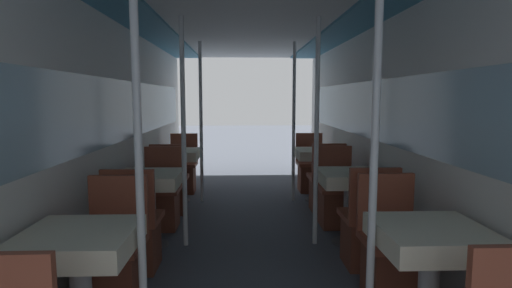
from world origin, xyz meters
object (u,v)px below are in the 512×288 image
object	(u,v)px
dining_table_right_0	(431,247)
chair_right_far_0	(392,261)
chair_left_far_0	(114,266)
support_pole_right_2	(294,123)
chair_left_near_2	(170,191)
chair_right_far_1	(336,201)
chair_right_far_2	(310,173)
dining_table_left_1	(149,185)
support_pole_left_2	(201,123)
chair_left_near_1	(135,237)
chair_left_far_2	(183,174)
support_pole_right_1	(317,134)
dining_table_right_2	(318,158)
support_pole_right_0	(374,161)
dining_table_left_0	(79,252)
chair_right_near_1	(367,234)
support_pole_left_0	(139,163)
chair_left_far_1	(161,203)
support_pole_left_1	(184,134)
chair_right_near_2	(325,189)
dining_table_left_2	(177,159)
dining_table_right_1	(350,184)

from	to	relation	value
dining_table_right_0	chair_right_far_0	bearing A→B (deg)	90.00
chair_left_far_0	chair_right_far_0	world-z (taller)	same
chair_left_far_0	chair_right_far_0	size ratio (longest dim) A/B	1.00
support_pole_right_2	chair_left_near_2	bearing A→B (deg)	-161.11
chair_right_far_1	chair_right_far_2	xyz separation A→B (m)	(0.00, 1.73, 0.00)
dining_table_left_1	support_pole_left_2	world-z (taller)	support_pole_left_2
chair_left_near_1	chair_left_far_2	size ratio (longest dim) A/B	1.00
support_pole_left_2	support_pole_right_1	xyz separation A→B (m)	(1.32, -1.73, 0.00)
dining_table_left_1	support_pole_right_1	size ratio (longest dim) A/B	0.33
dining_table_right_0	chair_right_far_1	world-z (taller)	chair_right_far_1
support_pole_left_2	dining_table_right_2	size ratio (longest dim) A/B	3.03
support_pole_right_0	support_pole_right_2	bearing A→B (deg)	90.00
dining_table_left_0	chair_right_near_1	world-z (taller)	chair_right_near_1
chair_left_far_0	dining_table_right_2	xyz separation A→B (m)	(2.02, 2.89, 0.33)
chair_right_far_0	chair_left_far_2	bearing A→B (deg)	-59.71
support_pole_left_0	chair_left_far_1	bearing A→B (deg)	98.69
support_pole_left_1	chair_right_near_2	world-z (taller)	support_pole_left_1
chair_left_near_2	chair_right_near_1	size ratio (longest dim) A/B	1.00
dining_table_left_2	dining_table_right_2	xyz separation A→B (m)	(2.02, 0.00, 0.00)
chair_left_far_0	chair_right_far_2	size ratio (longest dim) A/B	1.00
support_pole_left_1	dining_table_right_0	distance (m)	2.45
chair_left_near_1	chair_right_far_0	size ratio (longest dim) A/B	1.00
support_pole_left_1	chair_right_near_1	distance (m)	1.95
chair_left_near_2	chair_right_near_1	world-z (taller)	same
support_pole_left_1	dining_table_left_2	size ratio (longest dim) A/B	3.03
chair_left_far_2	dining_table_right_2	xyz separation A→B (m)	(2.02, -0.57, 0.33)
dining_table_left_0	chair_right_far_2	distance (m)	4.52
chair_right_far_0	support_pole_right_0	bearing A→B (deg)	58.39
support_pole_left_1	support_pole_right_0	distance (m)	2.17
dining_table_left_1	dining_table_right_2	bearing A→B (deg)	40.56
support_pole_left_0	dining_table_right_2	size ratio (longest dim) A/B	3.03
chair_left_near_2	chair_left_far_1	bearing A→B (deg)	-90.00
dining_table_left_2	support_pole_left_2	size ratio (longest dim) A/B	0.33
support_pole_left_1	support_pole_left_2	size ratio (longest dim) A/B	1.00
chair_left_near_1	chair_left_near_2	world-z (taller)	same
chair_left_far_0	dining_table_right_1	world-z (taller)	chair_left_far_0
chair_left_near_2	support_pole_left_2	world-z (taller)	support_pole_left_2
chair_right_near_2	chair_left_far_2	bearing A→B (deg)	150.52
chair_left_far_2	chair_left_far_1	bearing A→B (deg)	90.00
support_pole_left_1	chair_right_far_2	bearing A→B (deg)	54.04
chair_left_far_1	chair_right_far_0	world-z (taller)	same
chair_right_near_1	chair_right_far_1	world-z (taller)	same
chair_left_far_0	dining_table_left_2	size ratio (longest dim) A/B	1.23
dining_table_left_1	chair_right_near_1	size ratio (longest dim) A/B	0.82
chair_left_far_1	chair_right_far_1	world-z (taller)	same
dining_table_right_0	chair_right_far_2	distance (m)	4.04
chair_left_far_0	dining_table_right_0	xyz separation A→B (m)	(2.02, -0.57, 0.33)
dining_table_left_1	chair_left_far_1	size ratio (longest dim) A/B	0.82
chair_left_near_2	dining_table_right_1	bearing A→B (deg)	-29.82
chair_left_far_1	support_pole_left_2	distance (m)	1.47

